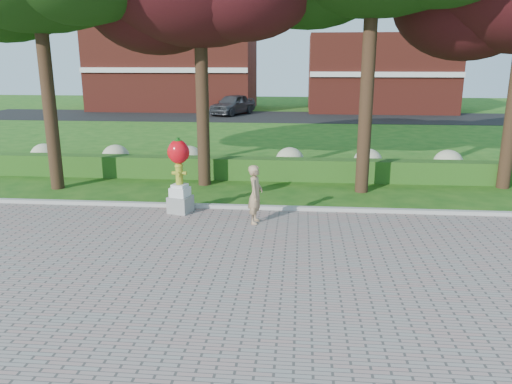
% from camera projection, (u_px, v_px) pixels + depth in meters
% --- Properties ---
extents(ground, '(100.00, 100.00, 0.00)m').
position_uv_depth(ground, '(239.00, 247.00, 11.98)').
color(ground, '#1C5114').
rests_on(ground, ground).
extents(walkway, '(40.00, 14.00, 0.04)m').
position_uv_depth(walkway, '(209.00, 334.00, 8.12)').
color(walkway, gray).
rests_on(walkway, ground).
extents(curb, '(40.00, 0.18, 0.15)m').
position_uv_depth(curb, '(252.00, 208.00, 14.85)').
color(curb, '#ADADA5').
rests_on(curb, ground).
extents(lawn_hedge, '(24.00, 0.70, 0.80)m').
position_uv_depth(lawn_hedge, '(262.00, 169.00, 18.61)').
color(lawn_hedge, '#214C15').
rests_on(lawn_hedge, ground).
extents(hydrangea_row, '(20.10, 1.10, 0.99)m').
position_uv_depth(hydrangea_row, '(279.00, 160.00, 19.49)').
color(hydrangea_row, '#B1B187').
rests_on(hydrangea_row, ground).
extents(street, '(50.00, 8.00, 0.02)m').
position_uv_depth(street, '(283.00, 117.00, 38.92)').
color(street, black).
rests_on(street, ground).
extents(building_left, '(14.00, 8.00, 7.00)m').
position_uv_depth(building_left, '(175.00, 69.00, 44.67)').
color(building_left, maroon).
rests_on(building_left, ground).
extents(building_right, '(12.00, 8.00, 6.40)m').
position_uv_depth(building_right, '(379.00, 73.00, 43.17)').
color(building_right, maroon).
rests_on(building_right, ground).
extents(hydrant_sculpture, '(0.73, 0.73, 2.19)m').
position_uv_depth(hydrant_sculpture, '(179.00, 173.00, 14.25)').
color(hydrant_sculpture, gray).
rests_on(hydrant_sculpture, walkway).
extents(woman, '(0.44, 0.62, 1.60)m').
position_uv_depth(woman, '(255.00, 194.00, 13.40)').
color(woman, tan).
rests_on(woman, walkway).
extents(parked_car, '(3.71, 5.18, 1.64)m').
position_uv_depth(parked_car, '(233.00, 104.00, 40.28)').
color(parked_car, '#3B3D42').
rests_on(parked_car, street).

